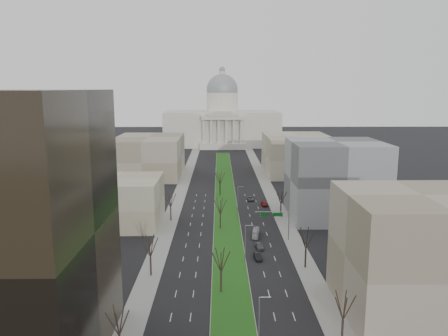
{
  "coord_description": "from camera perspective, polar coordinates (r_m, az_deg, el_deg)",
  "views": [
    {
      "loc": [
        -2.36,
        -41.23,
        40.22
      ],
      "look_at": [
        -0.56,
        113.22,
        11.88
      ],
      "focal_mm": 35.0,
      "sensor_mm": 36.0,
      "label": 1
    }
  ],
  "objects": [
    {
      "name": "building_tan_right",
      "position": [
        86.41,
        23.94,
        -10.3
      ],
      "size": [
        26.0,
        24.0,
        22.0
      ],
      "primitive_type": "cube",
      "color": "gray",
      "rests_on": "ground"
    },
    {
      "name": "tree_median_a",
      "position": [
        87.76,
        -0.39,
        -11.85
      ],
      "size": [
        5.4,
        5.4,
        9.72
      ],
      "color": "black",
      "rests_on": "ground"
    },
    {
      "name": "car_red",
      "position": [
        152.34,
        5.27,
        -4.69
      ],
      "size": [
        2.25,
        4.81,
        1.36
      ],
      "primitive_type": "imported",
      "rotation": [
        0.0,
        0.0,
        0.07
      ],
      "color": "maroon",
      "rests_on": "ground"
    },
    {
      "name": "building_grey_right",
      "position": [
        140.96,
        14.3,
        -1.48
      ],
      "size": [
        28.0,
        26.0,
        24.0
      ],
      "primitive_type": "cube",
      "color": "#5D6062",
      "rests_on": "ground"
    },
    {
      "name": "tree_left_near",
      "position": [
        69.7,
        -13.61,
        -18.75
      ],
      "size": [
        5.1,
        5.1,
        9.18
      ],
      "color": "black",
      "rests_on": "ground"
    },
    {
      "name": "streetlamp_median_a",
      "position": [
        71.0,
        4.63,
        -19.56
      ],
      "size": [
        1.9,
        0.2,
        9.16
      ],
      "color": "gray",
      "rests_on": "ground"
    },
    {
      "name": "car_black",
      "position": [
        106.46,
        4.43,
        -11.41
      ],
      "size": [
        1.96,
        4.53,
        1.45
      ],
      "primitive_type": "imported",
      "rotation": [
        0.0,
        0.0,
        0.1
      ],
      "color": "black",
      "rests_on": "ground"
    },
    {
      "name": "building_beige_left",
      "position": [
        134.08,
        -13.89,
        -4.26
      ],
      "size": [
        26.0,
        22.0,
        14.0
      ],
      "primitive_type": "cube",
      "color": "tan",
      "rests_on": "ground"
    },
    {
      "name": "sidewalk_right",
      "position": [
        143.41,
        7.36,
        -5.95
      ],
      "size": [
        5.0,
        330.0,
        0.15
      ],
      "primitive_type": "cube",
      "color": "gray",
      "rests_on": "ground"
    },
    {
      "name": "tree_right_far",
      "position": [
        138.81,
        7.47,
        -3.74
      ],
      "size": [
        5.04,
        5.04,
        9.07
      ],
      "color": "black",
      "rests_on": "ground"
    },
    {
      "name": "car_grey_far",
      "position": [
        159.22,
        3.48,
        -4.01
      ],
      "size": [
        2.43,
        4.86,
        1.32
      ],
      "primitive_type": "imported",
      "rotation": [
        0.0,
        0.0,
        0.05
      ],
      "color": "#54585D",
      "rests_on": "ground"
    },
    {
      "name": "car_grey_near",
      "position": [
        112.95,
        4.62,
        -10.1
      ],
      "size": [
        2.43,
        4.51,
        1.46
      ],
      "primitive_type": "imported",
      "rotation": [
        0.0,
        0.0,
        0.17
      ],
      "color": "#4E5256",
      "rests_on": "ground"
    },
    {
      "name": "sidewalk_left",
      "position": [
        142.83,
        -6.76,
        -6.0
      ],
      "size": [
        5.0,
        330.0,
        0.15
      ],
      "primitive_type": "cube",
      "color": "gray",
      "rests_on": "ground"
    },
    {
      "name": "building_far_left",
      "position": [
        206.24,
        -9.77,
        1.54
      ],
      "size": [
        30.0,
        40.0,
        18.0
      ],
      "primitive_type": "cube",
      "color": "gray",
      "rests_on": "ground"
    },
    {
      "name": "median",
      "position": [
        165.18,
        0.17,
        -3.66
      ],
      "size": [
        8.0,
        222.03,
        0.2
      ],
      "color": "#999993",
      "rests_on": "ground"
    },
    {
      "name": "tree_left_mid",
      "position": [
        96.37,
        -9.63,
        -9.92
      ],
      "size": [
        5.4,
        5.4,
        9.72
      ],
      "color": "black",
      "rests_on": "ground"
    },
    {
      "name": "tree_median_b",
      "position": [
        125.7,
        -0.48,
        -4.93
      ],
      "size": [
        5.4,
        5.4,
        9.72
      ],
      "color": "black",
      "rests_on": "ground"
    },
    {
      "name": "box_van",
      "position": [
        121.75,
        4.18,
        -8.43
      ],
      "size": [
        2.69,
        7.26,
        1.98
      ],
      "primitive_type": "imported",
      "rotation": [
        0.0,
        0.0,
        -0.15
      ],
      "color": "silver",
      "rests_on": "ground"
    },
    {
      "name": "tree_left_far",
      "position": [
        134.3,
        -7.01,
        -4.07
      ],
      "size": [
        5.28,
        5.28,
        9.5
      ],
      "color": "black",
      "rests_on": "ground"
    },
    {
      "name": "tree_median_c",
      "position": [
        164.62,
        -0.53,
        -1.25
      ],
      "size": [
        5.4,
        5.4,
        9.72
      ],
      "color": "black",
      "rests_on": "ground"
    },
    {
      "name": "capitol",
      "position": [
        311.75,
        -0.23,
        6.0
      ],
      "size": [
        80.0,
        46.0,
        55.0
      ],
      "color": "beige",
      "rests_on": "ground"
    },
    {
      "name": "tree_right_mid",
      "position": [
        100.84,
        10.69,
        -8.93
      ],
      "size": [
        5.52,
        5.52,
        9.94
      ],
      "color": "black",
      "rests_on": "ground"
    },
    {
      "name": "building_far_right",
      "position": [
        211.9,
        9.5,
        1.78
      ],
      "size": [
        30.0,
        40.0,
        18.0
      ],
      "primitive_type": "cube",
      "color": "tan",
      "rests_on": "ground"
    },
    {
      "name": "mast_arm_signs",
      "position": [
        117.44,
        7.16,
        -6.57
      ],
      "size": [
        9.12,
        0.24,
        8.09
      ],
      "color": "gray",
      "rests_on": "ground"
    },
    {
      "name": "ground",
      "position": [
        166.19,
        0.17,
        -3.61
      ],
      "size": [
        600.0,
        600.0,
        0.0
      ],
      "primitive_type": "plane",
      "color": "black",
      "rests_on": "ground"
    },
    {
      "name": "streetlamp_median_b",
      "position": [
        102.72,
        2.83,
        -9.78
      ],
      "size": [
        1.9,
        0.2,
        9.16
      ],
      "color": "gray",
      "rests_on": "ground"
    },
    {
      "name": "tree_right_near",
      "position": [
        74.2,
        15.37,
        -16.87
      ],
      "size": [
        5.16,
        5.16,
        9.29
      ],
      "color": "black",
      "rests_on": "ground"
    },
    {
      "name": "streetlamp_median_c",
      "position": [
        140.89,
        1.85,
        -4.17
      ],
      "size": [
        1.9,
        0.2,
        9.16
      ],
      "color": "gray",
      "rests_on": "ground"
    }
  ]
}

